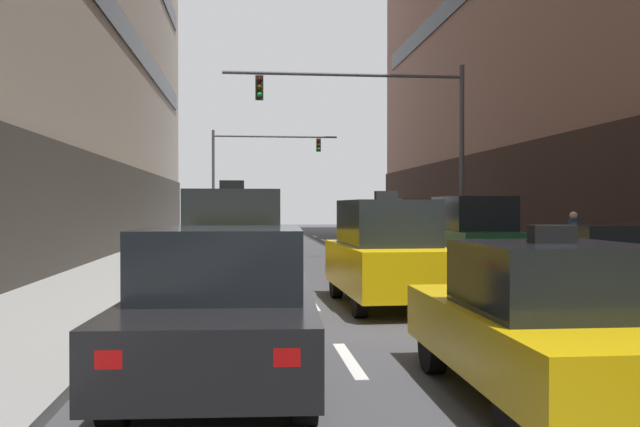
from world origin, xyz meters
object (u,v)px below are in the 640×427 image
at_px(car_driving_1, 223,308).
at_px(traffic_signal_1, 250,162).
at_px(taxi_driving_0, 232,250).
at_px(taxi_driving_6, 243,233).
at_px(taxi_driving_4, 386,253).
at_px(traffic_signal_0, 394,123).
at_px(taxi_driving_2, 546,324).
at_px(taxi_driving_5, 244,224).
at_px(pedestrian_0, 437,227).
at_px(pedestrian_1, 573,237).
at_px(car_parked_2, 473,236).
at_px(car_parked_3, 415,228).
at_px(car_parked_1, 603,270).
at_px(taxi_driving_3, 244,226).

xyz_separation_m(car_driving_1, traffic_signal_1, (0.43, 36.91, 3.92)).
relative_size(taxi_driving_0, taxi_driving_6, 1.06).
distance_m(taxi_driving_0, taxi_driving_4, 2.96).
height_order(taxi_driving_6, traffic_signal_0, traffic_signal_0).
bearing_deg(taxi_driving_2, taxi_driving_5, 96.13).
relative_size(taxi_driving_0, pedestrian_0, 2.99).
distance_m(taxi_driving_2, pedestrian_1, 13.16).
height_order(taxi_driving_0, pedestrian_1, taxi_driving_0).
bearing_deg(car_driving_1, traffic_signal_0, 71.83).
relative_size(taxi_driving_6, car_parked_2, 0.96).
bearing_deg(car_parked_2, car_parked_3, 90.00).
distance_m(taxi_driving_5, traffic_signal_1, 10.20).
relative_size(taxi_driving_6, pedestrian_1, 2.65).
xyz_separation_m(taxi_driving_4, car_parked_2, (3.63, 5.59, 0.07)).
bearing_deg(car_driving_1, car_parked_2, 59.65).
height_order(taxi_driving_4, car_parked_2, taxi_driving_4).
bearing_deg(car_parked_2, traffic_signal_1, 103.39).
xyz_separation_m(taxi_driving_6, car_parked_1, (6.43, -11.12, -0.24)).
bearing_deg(taxi_driving_5, car_parked_3, -55.97).
distance_m(taxi_driving_2, pedestrian_0, 23.41).
xyz_separation_m(car_driving_1, taxi_driving_6, (0.12, 15.26, 0.20)).
xyz_separation_m(car_parked_3, pedestrian_0, (1.96, 3.92, -0.07)).
xyz_separation_m(taxi_driving_4, pedestrian_0, (5.59, 16.17, 0.01)).
xyz_separation_m(traffic_signal_1, pedestrian_1, (8.81, -26.25, -3.67)).
relative_size(traffic_signal_0, pedestrian_0, 5.63).
relative_size(car_parked_3, pedestrian_1, 2.78).
height_order(taxi_driving_2, traffic_signal_1, traffic_signal_1).
bearing_deg(taxi_driving_2, taxi_driving_3, 97.74).
distance_m(taxi_driving_0, traffic_signal_0, 12.97).
xyz_separation_m(taxi_driving_0, taxi_driving_3, (0.15, 15.72, -0.01)).
distance_m(taxi_driving_4, car_parked_1, 3.91).
height_order(taxi_driving_0, traffic_signal_1, traffic_signal_1).
bearing_deg(pedestrian_0, pedestrian_1, -86.26).
distance_m(car_driving_1, car_parked_3, 19.02).
bearing_deg(taxi_driving_6, car_parked_3, 21.96).
distance_m(taxi_driving_6, car_parked_3, 6.93).
bearing_deg(taxi_driving_6, pedestrian_1, -26.80).
relative_size(taxi_driving_6, traffic_signal_1, 0.54).
height_order(taxi_driving_3, car_parked_1, taxi_driving_3).
distance_m(taxi_driving_0, taxi_driving_2, 7.35).
xyz_separation_m(taxi_driving_2, car_parked_2, (3.40, 12.20, 0.32)).
bearing_deg(car_driving_1, car_parked_1, 32.29).
bearing_deg(taxi_driving_6, taxi_driving_2, -79.46).
height_order(taxi_driving_0, taxi_driving_2, taxi_driving_0).
bearing_deg(taxi_driving_5, car_parked_1, -74.50).
xyz_separation_m(traffic_signal_0, pedestrian_1, (3.76, -6.06, -3.82)).
distance_m(car_parked_2, pedestrian_0, 10.76).
bearing_deg(taxi_driving_0, taxi_driving_6, 89.08).
xyz_separation_m(car_driving_1, car_parked_2, (6.55, 11.19, 0.26)).
bearing_deg(car_parked_1, traffic_signal_1, 100.58).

